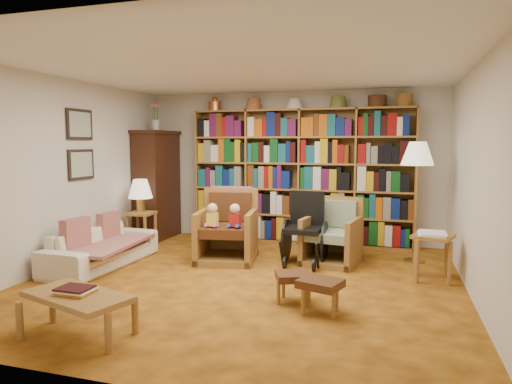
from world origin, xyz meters
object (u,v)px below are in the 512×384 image
at_px(sofa, 102,247).
at_px(armchair_sage, 332,237).
at_px(armchair_leather, 229,230).
at_px(side_table_lamp, 141,221).
at_px(floor_lamp, 417,158).
at_px(footstool_a, 294,278).
at_px(side_table_papers, 433,243).
at_px(wheelchair, 305,231).
at_px(coffee_table, 77,299).
at_px(footstool_b, 320,286).

bearing_deg(sofa, armchair_sage, -67.47).
bearing_deg(armchair_leather, side_table_lamp, 168.42).
bearing_deg(floor_lamp, footstool_a, -120.96).
height_order(side_table_lamp, footstool_a, side_table_lamp).
relative_size(side_table_papers, footstool_a, 1.28).
bearing_deg(wheelchair, sofa, -160.27).
xyz_separation_m(armchair_sage, coffee_table, (-1.73, -3.14, -0.01)).
bearing_deg(floor_lamp, side_table_lamp, -176.41).
relative_size(side_table_lamp, floor_lamp, 0.33).
relative_size(armchair_sage, floor_lamp, 0.53).
distance_m(wheelchair, floor_lamp, 1.82).
relative_size(armchair_leather, footstool_a, 2.21).
xyz_separation_m(wheelchair, coffee_table, (-1.39, -2.95, -0.12)).
relative_size(wheelchair, coffee_table, 0.94).
bearing_deg(side_table_lamp, armchair_leather, -11.58).
relative_size(wheelchair, floor_lamp, 0.59).
bearing_deg(footstool_b, armchair_leather, 132.27).
height_order(armchair_leather, coffee_table, armchair_leather).
relative_size(footstool_a, footstool_b, 0.97).
height_order(armchair_sage, side_table_papers, armchair_sage).
distance_m(side_table_lamp, wheelchair, 2.70).
height_order(sofa, side_table_papers, side_table_papers).
relative_size(footstool_a, coffee_table, 0.44).
xyz_separation_m(armchair_leather, side_table_papers, (2.69, -0.26, 0.04)).
bearing_deg(side_table_lamp, armchair_sage, -1.09).
bearing_deg(coffee_table, side_table_papers, 40.97).
bearing_deg(sofa, armchair_leather, -59.15).
height_order(side_table_papers, footstool_a, side_table_papers).
bearing_deg(side_table_papers, coffee_table, -139.03).
bearing_deg(side_table_papers, wheelchair, 167.92).
xyz_separation_m(sofa, wheelchair, (2.59, 0.93, 0.19)).
xyz_separation_m(footstool_a, coffee_table, (-1.57, -1.36, 0.07)).
height_order(floor_lamp, side_table_papers, floor_lamp).
xyz_separation_m(side_table_lamp, armchair_sage, (3.03, -0.06, -0.07)).
bearing_deg(floor_lamp, sofa, -160.40).
distance_m(sofa, armchair_sage, 3.14).
bearing_deg(wheelchair, footstool_a, -83.35).
distance_m(side_table_lamp, footstool_b, 3.79).
distance_m(armchair_leather, floor_lamp, 2.78).
xyz_separation_m(side_table_lamp, floor_lamp, (4.13, 0.26, 1.03)).
relative_size(sofa, armchair_sage, 1.96).
relative_size(armchair_sage, footstool_b, 1.89).
bearing_deg(wheelchair, floor_lamp, 19.35).
height_order(wheelchair, footstool_b, wheelchair).
relative_size(sofa, side_table_papers, 2.99).
relative_size(armchair_leather, armchair_sage, 1.14).
height_order(floor_lamp, footstool_a, floor_lamp).
bearing_deg(footstool_b, side_table_lamp, 147.14).
xyz_separation_m(sofa, armchair_leather, (1.51, 0.85, 0.16)).
relative_size(sofa, armchair_leather, 1.73).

